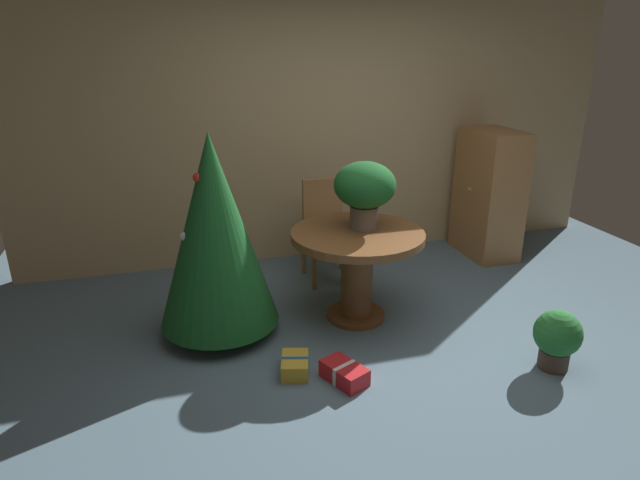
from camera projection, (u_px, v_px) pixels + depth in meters
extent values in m
plane|color=slate|center=(416.00, 361.00, 3.70)|extent=(6.60, 6.60, 0.00)
cube|color=tan|center=(327.00, 127.00, 5.24)|extent=(6.00, 0.10, 2.60)
cylinder|color=brown|center=(356.00, 315.00, 4.30)|extent=(0.46, 0.46, 0.04)
cylinder|color=brown|center=(357.00, 277.00, 4.19)|extent=(0.25, 0.25, 0.63)
cylinder|color=brown|center=(358.00, 235.00, 4.07)|extent=(1.02, 1.02, 0.06)
cylinder|color=#665B51|center=(364.00, 217.00, 4.11)|extent=(0.22, 0.22, 0.18)
ellipsoid|color=#195623|center=(365.00, 185.00, 4.02)|extent=(0.47, 0.47, 0.35)
sphere|color=red|center=(348.00, 188.00, 3.88)|extent=(0.07, 0.07, 0.07)
sphere|color=red|center=(347.00, 183.00, 3.91)|extent=(0.08, 0.08, 0.08)
sphere|color=red|center=(388.00, 180.00, 3.99)|extent=(0.05, 0.05, 0.05)
sphere|color=red|center=(344.00, 176.00, 3.94)|extent=(0.05, 0.05, 0.05)
cylinder|color=#9E6B3D|center=(354.00, 263.00, 4.81)|extent=(0.04, 0.04, 0.43)
cylinder|color=#9E6B3D|center=(314.00, 267.00, 4.72)|extent=(0.04, 0.04, 0.43)
cylinder|color=#9E6B3D|center=(341.00, 248.00, 5.16)|extent=(0.04, 0.04, 0.43)
cylinder|color=#9E6B3D|center=(303.00, 252.00, 5.06)|extent=(0.04, 0.04, 0.43)
cube|color=#9E6B3D|center=(328.00, 232.00, 4.85)|extent=(0.42, 0.43, 0.05)
cube|color=#9E6B3D|center=(323.00, 201.00, 4.94)|extent=(0.38, 0.05, 0.43)
cylinder|color=brown|center=(221.00, 326.00, 4.07)|extent=(0.10, 0.10, 0.10)
cone|color=#195623|center=(215.00, 231.00, 3.81)|extent=(0.88, 0.88, 1.42)
sphere|color=silver|center=(220.00, 184.00, 3.80)|extent=(0.05, 0.05, 0.05)
sphere|color=silver|center=(202.00, 171.00, 3.70)|extent=(0.05, 0.05, 0.05)
sphere|color=#2D51A8|center=(230.00, 243.00, 4.10)|extent=(0.05, 0.05, 0.05)
sphere|color=silver|center=(254.00, 269.00, 4.07)|extent=(0.05, 0.05, 0.05)
sphere|color=red|center=(254.00, 272.00, 4.16)|extent=(0.06, 0.06, 0.06)
sphere|color=silver|center=(184.00, 236.00, 3.72)|extent=(0.06, 0.06, 0.06)
sphere|color=silver|center=(178.00, 275.00, 3.98)|extent=(0.05, 0.05, 0.05)
sphere|color=red|center=(198.00, 178.00, 3.63)|extent=(0.07, 0.07, 0.07)
cube|color=gold|center=(295.00, 365.00, 3.56)|extent=(0.24, 0.29, 0.12)
cube|color=#1E569E|center=(295.00, 365.00, 3.56)|extent=(0.18, 0.07, 0.12)
cube|color=red|center=(344.00, 373.00, 3.47)|extent=(0.29, 0.35, 0.12)
cube|color=silver|center=(344.00, 373.00, 3.47)|extent=(0.18, 0.10, 0.12)
cube|color=#9E6B3D|center=(489.00, 194.00, 5.40)|extent=(0.43, 0.71, 1.28)
sphere|color=#B29338|center=(470.00, 189.00, 5.32)|extent=(0.04, 0.04, 0.04)
cylinder|color=#4C382D|center=(553.00, 358.00, 3.62)|extent=(0.20, 0.20, 0.14)
sphere|color=#287533|center=(558.00, 333.00, 3.55)|extent=(0.31, 0.31, 0.31)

